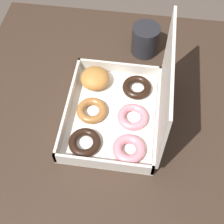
# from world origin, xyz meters

# --- Properties ---
(ground_plane) EXTENTS (8.00, 8.00, 0.00)m
(ground_plane) POSITION_xyz_m (0.00, 0.00, 0.00)
(ground_plane) COLOR #564C44
(dining_table) EXTENTS (1.00, 0.88, 0.76)m
(dining_table) POSITION_xyz_m (0.00, 0.00, 0.65)
(dining_table) COLOR #38281E
(dining_table) RESTS_ON ground_plane
(donut_box) EXTENTS (0.36, 0.29, 0.29)m
(donut_box) POSITION_xyz_m (-0.01, 0.07, 0.81)
(donut_box) COLOR silver
(donut_box) RESTS_ON dining_table
(coffee_mug) EXTENTS (0.10, 0.10, 0.10)m
(coffee_mug) POSITION_xyz_m (-0.30, 0.12, 0.82)
(coffee_mug) COLOR #232328
(coffee_mug) RESTS_ON dining_table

